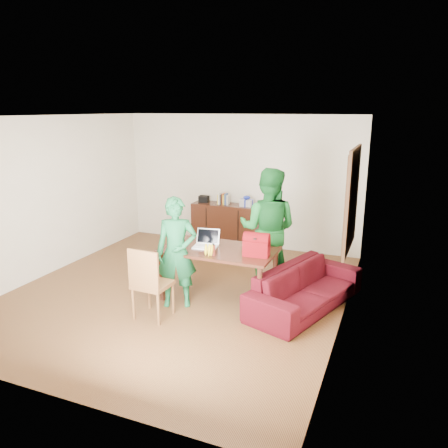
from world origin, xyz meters
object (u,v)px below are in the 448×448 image
at_px(person_near, 177,253).
at_px(laptop, 205,244).
at_px(sofa, 306,288).
at_px(red_bag, 256,247).
at_px(chair, 153,297).
at_px(table, 219,255).
at_px(bottle, 213,250).
at_px(person_far, 268,229).

xyz_separation_m(person_near, laptop, (0.26, 0.42, 0.03)).
relative_size(person_near, sofa, 0.79).
bearing_deg(red_bag, chair, -150.31).
bearing_deg(laptop, sofa, -0.90).
bearing_deg(table, chair, -123.01).
bearing_deg(person_near, bottle, -9.88).
xyz_separation_m(chair, red_bag, (1.22, 0.83, 0.62)).
height_order(table, person_near, person_near).
bearing_deg(person_far, table, 49.02).
relative_size(person_near, laptop, 4.15).
xyz_separation_m(laptop, bottle, (0.26, -0.29, 0.04)).
distance_m(person_near, red_bag, 1.15).
relative_size(bottle, sofa, 0.08).
distance_m(table, bottle, 0.37).
height_order(laptop, red_bag, red_bag).
bearing_deg(sofa, person_far, 73.92).
bearing_deg(person_near, table, 19.12).
bearing_deg(person_near, chair, -129.61).
distance_m(table, chair, 1.17).
distance_m(person_far, laptop, 1.06).
bearing_deg(chair, laptop, 68.74).
xyz_separation_m(chair, sofa, (1.89, 1.11, 0.00)).
height_order(person_far, bottle, person_far).
height_order(person_far, laptop, person_far).
bearing_deg(bottle, person_far, 63.80).
relative_size(chair, red_bag, 2.85).
distance_m(person_near, laptop, 0.50).
relative_size(table, laptop, 4.34).
distance_m(chair, person_near, 0.71).
xyz_separation_m(table, bottle, (0.04, -0.31, 0.19)).
bearing_deg(red_bag, sofa, 17.84).
bearing_deg(laptop, red_bag, -13.65).
distance_m(table, red_bag, 0.66).
bearing_deg(table, person_far, 52.40).
bearing_deg(table, bottle, -81.68).
xyz_separation_m(red_bag, sofa, (0.67, 0.28, -0.62)).
distance_m(person_near, bottle, 0.54).
bearing_deg(sofa, person_near, 128.71).
relative_size(person_near, bottle, 9.36).
bearing_deg(laptop, bottle, -57.17).
distance_m(chair, bottle, 1.06).
height_order(person_far, sofa, person_far).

